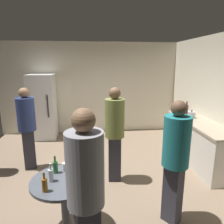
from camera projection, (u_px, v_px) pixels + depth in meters
name	position (u px, v px, depth m)	size (l,w,h in m)	color
ground_plane	(94.00, 176.00, 4.06)	(5.20, 5.20, 0.10)	#7A6651
wall_back	(90.00, 88.00, 6.28)	(5.32, 0.06, 2.70)	silver
refrigerator	(43.00, 107.00, 5.82)	(0.70, 0.68, 1.80)	white
kitchen_counter	(199.00, 141.00, 4.50)	(0.64, 2.12, 0.90)	beige
kettle	(192.00, 115.00, 4.68)	(0.24, 0.17, 0.18)	#B2B2B7
wine_bottle_on_counter	(186.00, 109.00, 5.00)	(0.08, 0.08, 0.31)	#3F141E
foreground_table	(64.00, 187.00, 2.55)	(0.80, 0.80, 0.73)	#4C515B
beer_bottle_amber	(45.00, 184.00, 2.28)	(0.06, 0.06, 0.23)	#8C5919
beer_bottle_brown	(81.00, 173.00, 2.52)	(0.06, 0.06, 0.23)	#593314
beer_bottle_green	(55.00, 167.00, 2.66)	(0.06, 0.06, 0.23)	#26662D
beer_bottle_clear	(51.00, 175.00, 2.47)	(0.06, 0.06, 0.23)	silver
plastic_cup_white	(65.00, 167.00, 2.72)	(0.08, 0.08, 0.11)	white
person_in_olive_shirt	(115.00, 128.00, 3.63)	(0.36, 0.36, 1.72)	#2D2D38
person_in_teal_shirt	(176.00, 154.00, 2.65)	(0.47, 0.47, 1.68)	#2D2D38
person_in_gray_shirt	(86.00, 187.00, 1.86)	(0.44, 0.44, 1.76)	#2D2D38
person_in_navy_shirt	(27.00, 123.00, 4.07)	(0.41, 0.41, 1.66)	#2D2D38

